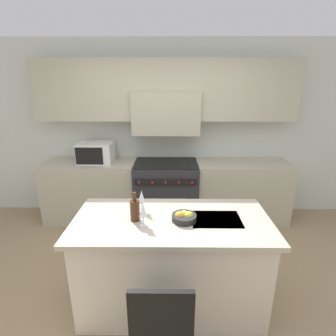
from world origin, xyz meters
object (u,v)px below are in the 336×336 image
Objects in this scene: range_stove at (166,191)px; wine_glass_far at (142,197)px; microwave at (96,153)px; wine_bottle at (135,210)px; fruit_bowl at (184,217)px; wine_glass_near at (143,210)px; island_chair at (162,327)px.

wine_glass_far is at bearing -97.44° from range_stove.
wine_glass_far is (-0.20, -1.53, 0.60)m from range_stove.
wine_bottle is at bearing -64.81° from microwave.
wine_glass_far reaches higher than fruit_bowl.
microwave is 2.02m from wine_glass_near.
wine_bottle reaches higher than fruit_bowl.
range_stove is 1.78m from fruit_bowl.
microwave is 2.13m from fruit_bowl.
microwave is 2.38× the size of wine_glass_near.
wine_bottle reaches higher than wine_glass_near.
wine_glass_near is at bearing -95.11° from range_stove.
range_stove is 1.81m from wine_bottle.
wine_glass_near is (-0.18, 0.65, 0.52)m from island_chair.
range_stove is 1.66m from wine_glass_far.
wine_bottle is at bearing 179.64° from fruit_bowl.
microwave reaches higher than range_stove.
wine_glass_far is 0.96× the size of fruit_bowl.
wine_bottle is at bearing -103.96° from wine_glass_far.
microwave reaches higher than wine_bottle.
wine_glass_far is (-0.22, 0.91, 0.52)m from island_chair.
island_chair is 3.55× the size of wine_bottle.
island_chair is at bearing -76.69° from wine_glass_far.
wine_glass_near is (0.89, -1.81, -0.01)m from microwave.
range_stove is 1.01× the size of island_chair.
range_stove is 1.91× the size of microwave.
range_stove is at bearing 81.90° from wine_bottle.
range_stove is at bearing -1.02° from microwave.
wine_bottle is 0.13m from wine_glass_near.
island_chair is 0.85m from wine_glass_near.
wine_glass_far is (0.85, -1.55, -0.01)m from microwave.
fruit_bowl is (0.19, -1.70, 0.49)m from range_stove.
wine_glass_near reaches higher than island_chair.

